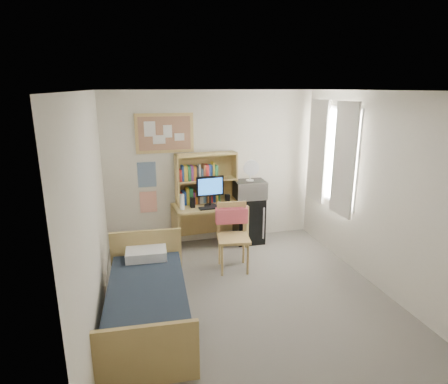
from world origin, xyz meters
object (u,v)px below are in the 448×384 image
object	(u,v)px
microwave	(250,189)
speaker_right	(227,199)
monitor	(210,191)
speaker_left	(192,203)
desk	(209,226)
mini_fridge	(249,219)
desk_fan	(250,171)
bed	(148,306)
bulletin_board	(165,133)
desk_chair	(233,238)

from	to	relation	value
microwave	speaker_right	bearing A→B (deg)	-167.43
monitor	microwave	bearing A→B (deg)	3.93
speaker_left	microwave	world-z (taller)	microwave
desk	speaker_left	distance (m)	0.55
mini_fridge	desk_fan	xyz separation A→B (m)	(-0.00, -0.02, 0.87)
desk	bed	bearing A→B (deg)	-124.03
bed	speaker_left	world-z (taller)	speaker_left
desk	speaker_right	distance (m)	0.55
bed	speaker_left	xyz separation A→B (m)	(0.86, 1.92, 0.59)
microwave	bulletin_board	bearing A→B (deg)	171.13
bed	desk_fan	size ratio (longest dim) A/B	5.46
desk_chair	desk_fan	xyz separation A→B (m)	(0.56, 0.95, 0.76)
desk_chair	mini_fridge	size ratio (longest dim) A/B	1.25
bulletin_board	bed	world-z (taller)	bulletin_board
desk_chair	microwave	distance (m)	1.19
speaker_left	microwave	distance (m)	1.03
speaker_left	speaker_right	distance (m)	0.60
bed	speaker_right	world-z (taller)	speaker_right
desk_fan	bed	bearing A→B (deg)	-130.75
desk_chair	speaker_left	xyz separation A→B (m)	(-0.45, 0.83, 0.33)
desk	bed	size ratio (longest dim) A/B	0.67
bulletin_board	microwave	bearing A→B (deg)	-10.83
bulletin_board	desk_chair	distance (m)	2.04
desk	desk_fan	size ratio (longest dim) A/B	3.64
desk_chair	bed	distance (m)	1.73
mini_fridge	speaker_right	world-z (taller)	speaker_right
bulletin_board	speaker_right	distance (m)	1.49
microwave	desk_fan	bearing A→B (deg)	0.00
bed	speaker_right	bearing A→B (deg)	56.64
microwave	speaker_left	bearing A→B (deg)	-171.36
bulletin_board	desk	distance (m)	1.71
mini_fridge	monitor	xyz separation A→B (m)	(-0.72, -0.12, 0.59)
speaker_right	desk_fan	world-z (taller)	desk_fan
monitor	desk_chair	bearing A→B (deg)	-83.64
microwave	monitor	bearing A→B (deg)	-170.20
bulletin_board	bed	bearing A→B (deg)	-102.26
desk	mini_fridge	bearing A→B (deg)	0.75
bulletin_board	microwave	size ratio (longest dim) A/B	1.82
bed	speaker_right	xyz separation A→B (m)	(1.46, 1.96, 0.59)
bulletin_board	speaker_right	size ratio (longest dim) A/B	5.56
bed	microwave	bearing A→B (deg)	50.69
monitor	desk_fan	size ratio (longest dim) A/B	1.50
bulletin_board	microwave	distance (m)	1.70
desk_chair	monitor	size ratio (longest dim) A/B	2.05
microwave	desk_fan	size ratio (longest dim) A/B	1.57
mini_fridge	microwave	world-z (taller)	microwave
mini_fridge	speaker_left	bearing A→B (deg)	-170.25
monitor	microwave	world-z (taller)	monitor
desk_fan	mini_fridge	bearing A→B (deg)	90.00
desk	mini_fridge	size ratio (longest dim) A/B	1.48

